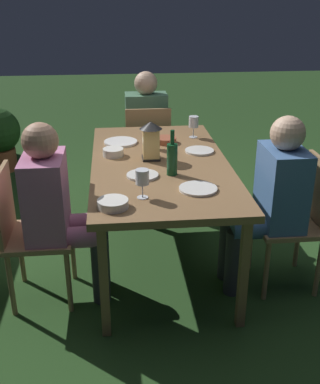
{
  "coord_description": "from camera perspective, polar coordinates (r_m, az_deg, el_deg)",
  "views": [
    {
      "loc": [
        -3.01,
        0.31,
        1.85
      ],
      "look_at": [
        0.0,
        0.0,
        0.52
      ],
      "focal_mm": 44.25,
      "sensor_mm": 36.0,
      "label": 1
    }
  ],
  "objects": [
    {
      "name": "chair_side_right_a",
      "position": [
        3.0,
        -15.7,
        -4.36
      ],
      "size": [
        0.42,
        0.4,
        0.87
      ],
      "color": "#9E7A51",
      "rests_on": "ground"
    },
    {
      "name": "bowl_olives",
      "position": [
        3.62,
        0.66,
        6.3
      ],
      "size": [
        0.16,
        0.16,
        0.04
      ],
      "color": "#9E5138",
      "rests_on": "dining_table"
    },
    {
      "name": "bowl_bread",
      "position": [
        2.55,
        -5.7,
        -1.38
      ],
      "size": [
        0.17,
        0.17,
        0.05
      ],
      "color": "silver",
      "rests_on": "dining_table"
    },
    {
      "name": "person_in_blue",
      "position": [
        3.04,
        13.22,
        -0.52
      ],
      "size": [
        0.38,
        0.47,
        1.15
      ],
      "color": "#426699",
      "rests_on": "ground"
    },
    {
      "name": "dining_table",
      "position": [
        3.24,
        0.0,
        2.75
      ],
      "size": [
        1.76,
        0.92,
        0.75
      ],
      "color": "olive",
      "rests_on": "ground"
    },
    {
      "name": "plate_a",
      "position": [
        3.63,
        -4.76,
        6.04
      ],
      "size": [
        0.25,
        0.25,
        0.01
      ],
      "primitive_type": "cylinder",
      "color": "white",
      "rests_on": "dining_table"
    },
    {
      "name": "lantern_centerpiece",
      "position": [
        3.23,
        -1.11,
        6.47
      ],
      "size": [
        0.15,
        0.15,
        0.27
      ],
      "color": "black",
      "rests_on": "dining_table"
    },
    {
      "name": "plate_c",
      "position": [
        3.43,
        4.77,
        4.97
      ],
      "size": [
        0.21,
        0.21,
        0.01
      ],
      "primitive_type": "cylinder",
      "color": "silver",
      "rests_on": "dining_table"
    },
    {
      "name": "person_in_pink",
      "position": [
        2.9,
        -12.23,
        -1.6
      ],
      "size": [
        0.38,
        0.47,
        1.15
      ],
      "color": "#C675A3",
      "rests_on": "ground"
    },
    {
      "name": "plate_d",
      "position": [
        2.97,
        -2.12,
        2.03
      ],
      "size": [
        0.2,
        0.2,
        0.01
      ],
      "primitive_type": "cylinder",
      "color": "silver",
      "rests_on": "dining_table"
    },
    {
      "name": "wine_glass_b",
      "position": [
        3.46,
        -1.02,
        7.15
      ],
      "size": [
        0.08,
        0.08,
        0.17
      ],
      "color": "silver",
      "rests_on": "dining_table"
    },
    {
      "name": "green_bottle_on_table",
      "position": [
        2.96,
        1.47,
        4.09
      ],
      "size": [
        0.07,
        0.07,
        0.29
      ],
      "color": "#144723",
      "rests_on": "dining_table"
    },
    {
      "name": "chair_side_left_a",
      "position": [
        3.17,
        16.32,
        -2.88
      ],
      "size": [
        0.42,
        0.4,
        0.87
      ],
      "color": "#9E7A51",
      "rests_on": "ground"
    },
    {
      "name": "plate_b",
      "position": [
        2.78,
        4.62,
        0.4
      ],
      "size": [
        0.23,
        0.23,
        0.01
      ],
      "primitive_type": "cylinder",
      "color": "silver",
      "rests_on": "dining_table"
    },
    {
      "name": "wine_glass_a",
      "position": [
        2.62,
        -2.15,
        1.65
      ],
      "size": [
        0.08,
        0.08,
        0.17
      ],
      "color": "silver",
      "rests_on": "dining_table"
    },
    {
      "name": "person_in_green",
      "position": [
        4.51,
        -1.72,
        8.04
      ],
      "size": [
        0.48,
        0.38,
        1.15
      ],
      "color": "#4C7A5B",
      "rests_on": "ground"
    },
    {
      "name": "wine_glass_c",
      "position": [
        3.73,
        4.07,
        8.32
      ],
      "size": [
        0.08,
        0.08,
        0.17
      ],
      "color": "silver",
      "rests_on": "dining_table"
    },
    {
      "name": "ground_plane",
      "position": [
        3.55,
        0.0,
        -7.79
      ],
      "size": [
        16.0,
        16.0,
        0.0
      ],
      "primitive_type": "plane",
      "color": "#26471E"
    },
    {
      "name": "bowl_salad",
      "position": [
        3.34,
        -5.66,
        4.82
      ],
      "size": [
        0.14,
        0.14,
        0.05
      ],
      "color": "silver",
      "rests_on": "dining_table"
    },
    {
      "name": "chair_head_far",
      "position": [
        4.37,
        -1.5,
        5.43
      ],
      "size": [
        0.4,
        0.42,
        0.87
      ],
      "color": "#9E7A51",
      "rests_on": "ground"
    }
  ]
}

